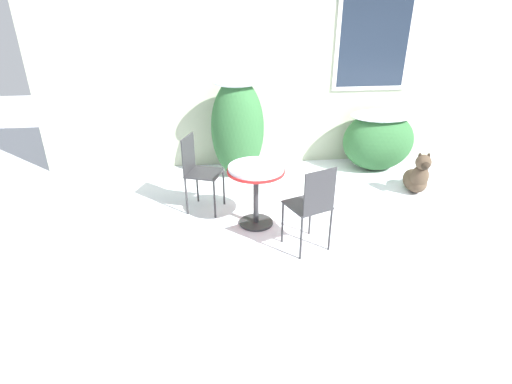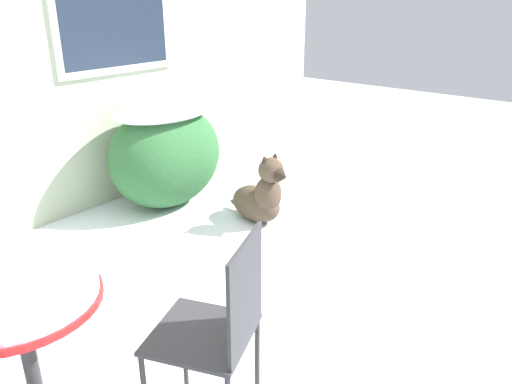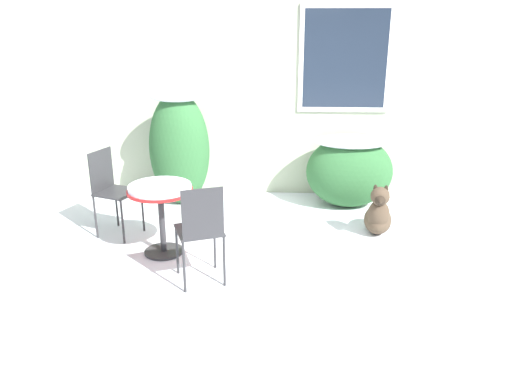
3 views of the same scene
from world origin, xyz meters
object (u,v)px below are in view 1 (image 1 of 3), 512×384
at_px(patio_chair_far_side, 312,204).
at_px(dog, 417,177).
at_px(patio_table, 256,177).
at_px(patio_chair_near_table, 199,169).

bearing_deg(patio_chair_far_side, dog, -167.17).
bearing_deg(dog, patio_table, -155.24).
height_order(patio_chair_near_table, patio_chair_far_side, same).
xyz_separation_m(patio_table, patio_chair_near_table, (-0.67, 0.47, -0.06)).
relative_size(patio_table, dog, 1.04).
height_order(patio_table, dog, patio_table).
bearing_deg(patio_chair_near_table, patio_chair_far_side, -112.38).
distance_m(patio_chair_near_table, patio_chair_far_side, 1.59).
distance_m(patio_table, dog, 2.43).
bearing_deg(patio_chair_near_table, patio_table, -104.73).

